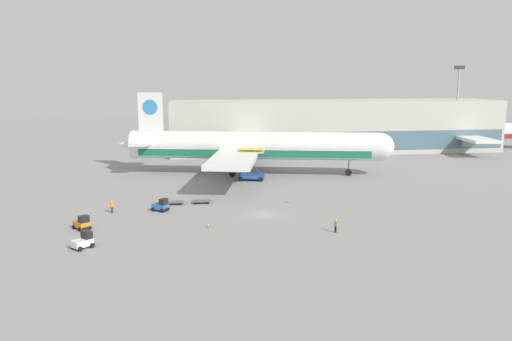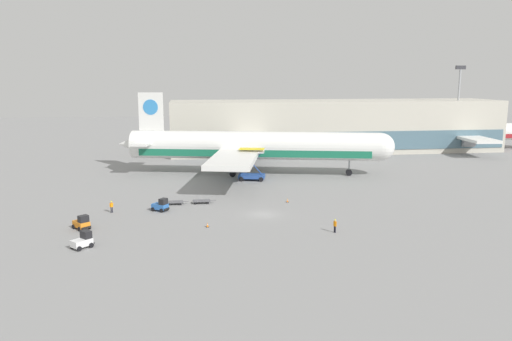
% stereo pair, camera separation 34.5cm
% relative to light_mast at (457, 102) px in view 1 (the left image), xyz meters
% --- Properties ---
extents(ground_plane, '(400.00, 400.00, 0.00)m').
position_rel_light_mast_xyz_m(ground_plane, '(-62.48, -56.99, -13.49)').
color(ground_plane, gray).
extents(terminal_building, '(90.00, 18.20, 14.00)m').
position_rel_light_mast_xyz_m(terminal_building, '(-32.53, 5.41, -6.50)').
color(terminal_building, '#BCB7A8').
rests_on(terminal_building, ground_plane).
extents(light_mast, '(2.80, 0.50, 23.30)m').
position_rel_light_mast_xyz_m(light_mast, '(0.00, 0.00, 0.00)').
color(light_mast, '#9EA0A5').
rests_on(light_mast, ground_plane).
extents(airplane_main, '(57.26, 48.58, 17.00)m').
position_rel_light_mast_xyz_m(airplane_main, '(-60.26, -25.02, -7.65)').
color(airplane_main, white).
rests_on(airplane_main, ground_plane).
extents(airplane_distant, '(47.55, 39.77, 13.93)m').
position_rel_light_mast_xyz_m(airplane_distant, '(3.67, 4.17, -8.70)').
color(airplane_distant, white).
rests_on(airplane_distant, ground_plane).
extents(scissor_lift_loader, '(5.74, 4.34, 6.30)m').
position_rel_light_mast_xyz_m(scissor_lift_loader, '(-60.85, -31.44, -11.15)').
color(scissor_lift_loader, '#284C99').
rests_on(scissor_lift_loader, ground_plane).
extents(baggage_tug_foreground, '(2.81, 2.60, 2.00)m').
position_rel_light_mast_xyz_m(baggage_tug_foreground, '(-77.63, -52.85, -12.61)').
color(baggage_tug_foreground, '#2D66B7').
rests_on(baggage_tug_foreground, ground_plane).
extents(baggage_tug_mid, '(2.67, 2.79, 2.00)m').
position_rel_light_mast_xyz_m(baggage_tug_mid, '(-87.64, -60.91, -12.61)').
color(baggage_tug_mid, orange).
rests_on(baggage_tug_mid, ground_plane).
extents(baggage_tug_far, '(2.75, 2.71, 2.00)m').
position_rel_light_mast_xyz_m(baggage_tug_far, '(-86.04, -68.63, -12.61)').
color(baggage_tug_far, silver).
rests_on(baggage_tug_far, ground_plane).
extents(baggage_dolly_lead, '(3.71, 1.55, 0.48)m').
position_rel_light_mast_xyz_m(baggage_dolly_lead, '(-75.69, -49.06, -13.10)').
color(baggage_dolly_lead, '#56565B').
rests_on(baggage_dolly_lead, ground_plane).
extents(baggage_dolly_second, '(3.71, 1.55, 0.48)m').
position_rel_light_mast_xyz_m(baggage_dolly_second, '(-71.34, -48.93, -13.10)').
color(baggage_dolly_second, '#56565B').
rests_on(baggage_dolly_second, ground_plane).
extents(ground_crew_near, '(0.49, 0.38, 1.79)m').
position_rel_light_mast_xyz_m(ground_crew_near, '(-84.93, -52.78, -12.43)').
color(ground_crew_near, black).
rests_on(ground_crew_near, ground_plane).
extents(ground_crew_far, '(0.35, 0.52, 1.81)m').
position_rel_light_mast_xyz_m(ground_crew_far, '(-54.58, -67.03, -12.41)').
color(ground_crew_far, black).
rests_on(ground_crew_far, ground_plane).
extents(traffic_cone_near, '(0.40, 0.40, 0.61)m').
position_rel_light_mast_xyz_m(traffic_cone_near, '(-57.44, -50.13, -13.19)').
color(traffic_cone_near, black).
rests_on(traffic_cone_near, ground_plane).
extents(traffic_cone_far, '(0.40, 0.40, 0.62)m').
position_rel_light_mast_xyz_m(traffic_cone_far, '(-70.99, -62.24, -13.19)').
color(traffic_cone_far, black).
rests_on(traffic_cone_far, ground_plane).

